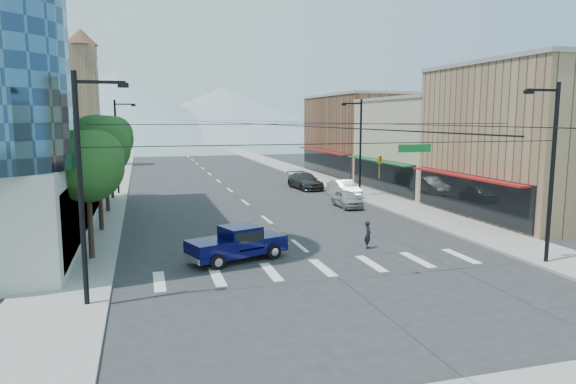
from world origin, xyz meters
The scene contains 21 objects.
ground centered at (0.00, 0.00, 0.00)m, with size 160.00×160.00×0.00m, color #28282B.
sidewalk_left centered at (-12.00, 40.00, 0.07)m, with size 4.00×120.00×0.15m, color gray.
sidewalk_right centered at (12.00, 40.00, 0.07)m, with size 4.00×120.00×0.15m, color gray.
shop_near centered at (20.00, 10.00, 5.50)m, with size 12.00×14.00×11.00m, color #8C6B4C.
shop_mid centered at (20.00, 24.00, 4.50)m, with size 12.00×14.00×9.00m, color tan.
shop_far centered at (20.00, 40.00, 5.00)m, with size 12.00×18.00×10.00m, color brown.
clock_tower centered at (-16.50, 62.00, 10.64)m, with size 4.80×4.80×20.40m.
mountain_left centered at (-15.00, 150.00, 11.00)m, with size 80.00×80.00×22.00m, color gray.
mountain_right centered at (20.00, 160.00, 9.00)m, with size 90.00×90.00×18.00m, color gray.
tree_near centered at (-11.07, 6.10, 4.99)m, with size 3.65×3.64×6.71m.
tree_midnear centered at (-11.07, 13.10, 5.59)m, with size 4.09×4.09×7.52m.
tree_midfar centered at (-11.07, 20.10, 4.99)m, with size 3.65×3.64×6.71m.
tree_far centered at (-11.07, 27.10, 5.59)m, with size 4.09×4.09×7.52m.
signal_rig centered at (0.19, -1.00, 4.64)m, with size 21.80×0.20×9.00m.
lamp_pole_nw centered at (-10.67, 30.00, 4.94)m, with size 2.00×0.25×9.00m.
lamp_pole_ne centered at (10.67, 22.00, 4.94)m, with size 2.00×0.25×9.00m.
pickup_truck centered at (-3.99, 3.99, 0.93)m, with size 5.56×3.51×1.78m.
pedestrian centered at (3.55, 4.42, 0.78)m, with size 0.57×0.38×1.57m, color black.
parked_car_near centered at (7.60, 17.33, 0.70)m, with size 1.66×4.12×1.40m, color #A3A4A8.
parked_car_mid centered at (9.40, 22.34, 0.81)m, with size 1.71×4.90×1.61m, color white.
parked_car_far centered at (7.70, 28.91, 0.83)m, with size 2.32×5.70×1.65m, color #29292B.
Camera 1 is at (-8.54, -21.47, 7.27)m, focal length 32.00 mm.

